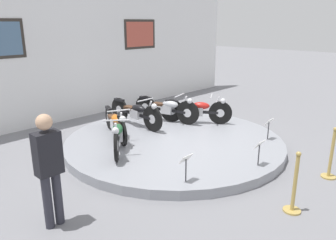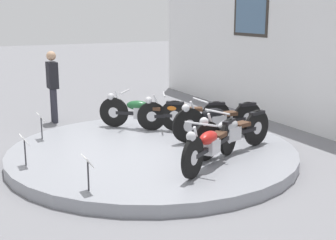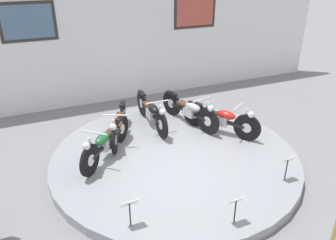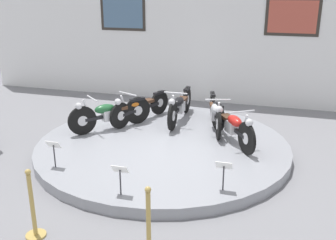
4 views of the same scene
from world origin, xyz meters
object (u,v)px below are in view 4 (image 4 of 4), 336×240
(motorcycle_green, at_px, (109,113))
(motorcycle_black, at_px, (180,105))
(info_placard_front_centre, at_px, (120,173))
(motorcycle_silver, at_px, (215,112))
(stanchion_post_right_of_entry, at_px, (149,235))
(motorcycle_orange, at_px, (140,106))
(stanchion_post_left_of_entry, at_px, (33,214))
(motorcycle_red, at_px, (232,125))
(info_placard_front_left, at_px, (54,148))
(info_placard_front_right, at_px, (224,169))

(motorcycle_green, distance_m, motorcycle_black, 1.69)
(motorcycle_black, relative_size, info_placard_front_centre, 3.94)
(motorcycle_silver, xyz_separation_m, stanchion_post_right_of_entry, (-0.07, -4.43, -0.25))
(motorcycle_orange, xyz_separation_m, stanchion_post_right_of_entry, (1.74, -4.43, -0.22))
(info_placard_front_centre, distance_m, stanchion_post_left_of_entry, 1.37)
(info_placard_front_centre, bearing_deg, motorcycle_black, 90.00)
(motorcycle_red, height_order, stanchion_post_right_of_entry, stanchion_post_right_of_entry)
(motorcycle_orange, bearing_deg, info_placard_front_left, -102.21)
(info_placard_front_centre, bearing_deg, info_placard_front_left, 159.00)
(motorcycle_silver, distance_m, info_placard_front_right, 2.84)
(motorcycle_green, relative_size, motorcycle_silver, 0.78)
(motorcycle_red, relative_size, info_placard_front_left, 3.31)
(info_placard_front_centre, bearing_deg, motorcycle_silver, 74.93)
(info_placard_front_left, xyz_separation_m, stanchion_post_left_of_entry, (0.68, -1.65, -0.22))
(motorcycle_green, height_order, info_placard_front_right, motorcycle_green)
(motorcycle_orange, xyz_separation_m, info_placard_front_right, (2.42, -2.77, -0.00))
(motorcycle_black, distance_m, motorcycle_silver, 0.95)
(info_placard_front_left, distance_m, stanchion_post_right_of_entry, 2.87)
(stanchion_post_left_of_entry, bearing_deg, info_placard_front_centre, 52.30)
(motorcycle_green, distance_m, motorcycle_orange, 0.84)
(motorcycle_silver, relative_size, info_placard_front_centre, 3.82)
(motorcycle_orange, bearing_deg, motorcycle_black, 17.30)
(motorcycle_green, height_order, stanchion_post_left_of_entry, stanchion_post_left_of_entry)
(stanchion_post_left_of_entry, bearing_deg, stanchion_post_right_of_entry, 0.00)
(motorcycle_silver, bearing_deg, motorcycle_green, -162.87)
(motorcycle_silver, distance_m, info_placard_front_centre, 3.48)
(motorcycle_red, xyz_separation_m, info_placard_front_right, (0.14, -2.07, -0.02))
(motorcycle_green, xyz_separation_m, info_placard_front_left, (-0.13, -2.07, -0.02))
(info_placard_front_right, distance_m, stanchion_post_right_of_entry, 1.80)
(motorcycle_orange, height_order, motorcycle_red, motorcycle_red)
(motorcycle_orange, bearing_deg, motorcycle_red, -17.16)
(motorcycle_green, distance_m, stanchion_post_right_of_entry, 4.34)
(motorcycle_silver, distance_m, stanchion_post_left_of_entry, 4.76)
(motorcycle_red, distance_m, info_placard_front_centre, 2.98)
(motorcycle_green, height_order, info_placard_front_left, motorcycle_green)
(motorcycle_silver, relative_size, stanchion_post_right_of_entry, 1.91)
(motorcycle_green, bearing_deg, info_placard_front_left, -93.67)
(motorcycle_orange, height_order, motorcycle_silver, motorcycle_silver)
(motorcycle_red, distance_m, info_placard_front_right, 2.07)
(motorcycle_black, xyz_separation_m, stanchion_post_right_of_entry, (0.83, -4.71, -0.25))
(motorcycle_black, distance_m, info_placard_front_centre, 3.64)
(motorcycle_orange, bearing_deg, info_placard_front_right, -48.89)
(motorcycle_silver, relative_size, motorcycle_red, 1.15)
(motorcycle_black, bearing_deg, stanchion_post_left_of_entry, -99.99)
(info_placard_front_centre, distance_m, info_placard_front_right, 1.62)
(motorcycle_orange, relative_size, motorcycle_red, 1.07)
(info_placard_front_centre, height_order, stanchion_post_left_of_entry, stanchion_post_left_of_entry)
(motorcycle_green, relative_size, stanchion_post_right_of_entry, 1.49)
(motorcycle_orange, distance_m, stanchion_post_right_of_entry, 4.76)
(motorcycle_orange, bearing_deg, motorcycle_green, -123.67)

